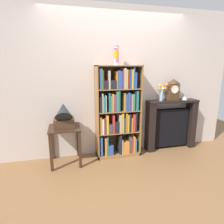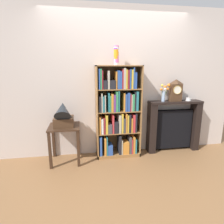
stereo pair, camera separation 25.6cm
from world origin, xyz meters
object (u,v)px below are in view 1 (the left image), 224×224
object	(u,v)px
fireplace_mantel	(170,125)
flower_vase	(162,91)
bookshelf	(118,114)
teacup_with_saucer	(185,98)
gramophone	(64,116)
mantel_clock	(173,90)
side_table_left	(65,136)
cup_stack	(116,55)

from	to	relation	value
fireplace_mantel	flower_vase	world-z (taller)	flower_vase
bookshelf	teacup_with_saucer	distance (m)	1.35
gramophone	mantel_clock	bearing A→B (deg)	4.94
gramophone	teacup_with_saucer	size ratio (longest dim) A/B	4.08
side_table_left	fireplace_mantel	bearing A→B (deg)	4.11
cup_stack	fireplace_mantel	xyz separation A→B (m)	(1.13, 0.07, -1.29)
mantel_clock	bookshelf	bearing A→B (deg)	-177.76
mantel_clock	flower_vase	world-z (taller)	mantel_clock
fireplace_mantel	flower_vase	distance (m)	0.71
flower_vase	side_table_left	bearing A→B (deg)	-176.01
cup_stack	gramophone	size ratio (longest dim) A/B	0.64
side_table_left	mantel_clock	distance (m)	2.12
gramophone	flower_vase	distance (m)	1.82
teacup_with_saucer	gramophone	bearing A→B (deg)	-175.57
mantel_clock	flower_vase	xyz separation A→B (m)	(-0.22, 0.00, -0.02)
cup_stack	gramophone	distance (m)	1.29
cup_stack	mantel_clock	xyz separation A→B (m)	(1.11, 0.05, -0.60)
cup_stack	fireplace_mantel	distance (m)	1.71
flower_vase	teacup_with_saucer	xyz separation A→B (m)	(0.48, 0.00, -0.15)
mantel_clock	flower_vase	bearing A→B (deg)	179.56
bookshelf	teacup_with_saucer	bearing A→B (deg)	1.91
gramophone	cup_stack	bearing A→B (deg)	8.12
bookshelf	side_table_left	size ratio (longest dim) A/B	2.54
cup_stack	fireplace_mantel	size ratio (longest dim) A/B	0.31
bookshelf	mantel_clock	size ratio (longest dim) A/B	4.06
bookshelf	cup_stack	bearing A→B (deg)	-174.11
teacup_with_saucer	mantel_clock	bearing A→B (deg)	-179.42
bookshelf	fireplace_mantel	xyz separation A→B (m)	(1.08, 0.06, -0.29)
side_table_left	fireplace_mantel	xyz separation A→B (m)	(2.01, 0.14, 0.00)
side_table_left	teacup_with_saucer	bearing A→B (deg)	3.17
side_table_left	fireplace_mantel	world-z (taller)	fireplace_mantel
gramophone	mantel_clock	size ratio (longest dim) A/B	1.21
bookshelf	flower_vase	xyz separation A→B (m)	(0.85, 0.04, 0.37)
cup_stack	side_table_left	size ratio (longest dim) A/B	0.49
bookshelf	side_table_left	bearing A→B (deg)	-175.03
cup_stack	side_table_left	bearing A→B (deg)	-175.08
flower_vase	teacup_with_saucer	world-z (taller)	flower_vase
gramophone	flower_vase	size ratio (longest dim) A/B	1.46
gramophone	teacup_with_saucer	world-z (taller)	gramophone
cup_stack	teacup_with_saucer	size ratio (longest dim) A/B	2.60
teacup_with_saucer	cup_stack	bearing A→B (deg)	-177.96
bookshelf	flower_vase	size ratio (longest dim) A/B	4.89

